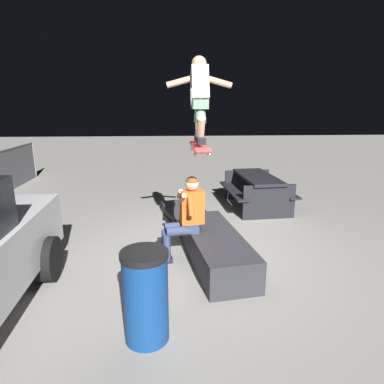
% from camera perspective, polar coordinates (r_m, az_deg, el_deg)
% --- Properties ---
extents(ground_plane, '(40.00, 40.00, 0.00)m').
position_cam_1_polar(ground_plane, '(5.30, 2.66, -10.64)').
color(ground_plane, gray).
extents(ledge_box_main, '(2.14, 1.01, 0.45)m').
position_cam_1_polar(ledge_box_main, '(4.97, 3.97, -9.61)').
color(ledge_box_main, '#28282D').
rests_on(ledge_box_main, ground).
extents(person_sitting_on_ledge, '(0.60, 0.78, 1.28)m').
position_cam_1_polar(person_sitting_on_ledge, '(4.88, -1.19, -3.96)').
color(person_sitting_on_ledge, '#2D3856').
rests_on(person_sitting_on_ledge, ground).
extents(skateboard, '(1.02, 0.22, 0.13)m').
position_cam_1_polar(skateboard, '(4.52, 1.35, 7.71)').
color(skateboard, '#B72D2D').
extents(skater_airborne, '(0.62, 0.89, 1.12)m').
position_cam_1_polar(skater_airborne, '(4.54, 1.32, 16.43)').
color(skater_airborne, black).
extents(kicker_ramp, '(1.35, 1.09, 0.33)m').
position_cam_1_polar(kicker_ramp, '(6.85, -0.90, -4.05)').
color(kicker_ramp, '#28282D').
rests_on(kicker_ramp, ground).
extents(picnic_table_back, '(1.79, 1.46, 0.75)m').
position_cam_1_polar(picnic_table_back, '(7.54, 11.23, 0.95)').
color(picnic_table_back, black).
rests_on(picnic_table_back, ground).
extents(trash_bin, '(0.46, 0.46, 0.95)m').
position_cam_1_polar(trash_bin, '(3.40, -8.04, -17.45)').
color(trash_bin, navy).
rests_on(trash_bin, ground).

